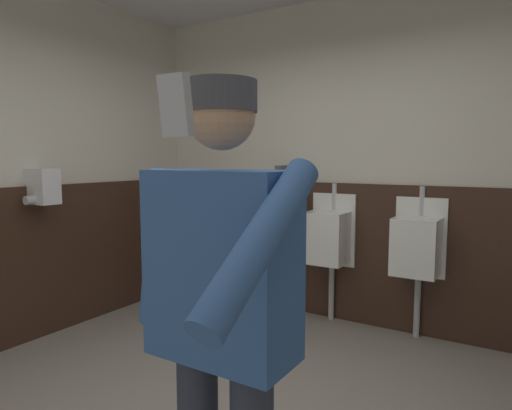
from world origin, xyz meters
TOP-DOWN VIEW (x-y plane):
  - wall_back at (0.00, 2.00)m, footprint 4.74×0.12m
  - wainscot_band_back at (0.00, 1.92)m, footprint 4.14×0.03m
  - wainscot_band_left at (-2.05, 0.00)m, footprint 0.03×3.87m
  - urinal_left at (-0.93, 1.78)m, footprint 0.40×0.34m
  - urinal_middle at (-0.18, 1.78)m, footprint 0.40×0.34m
  - urinal_right at (0.57, 1.78)m, footprint 0.40×0.34m
  - privacy_divider_panel at (-0.55, 1.71)m, footprint 0.04×0.40m
  - person at (0.50, -0.72)m, footprint 0.69×0.60m
  - cell_phone at (0.77, -1.23)m, footprint 0.06×0.04m
  - hand_dryer at (-1.95, 0.23)m, footprint 0.24×0.23m

SIDE VIEW (x-z plane):
  - wainscot_band_back at x=0.00m, z-range 0.00..1.24m
  - wainscot_band_left at x=-2.05m, z-range 0.00..1.24m
  - urinal_left at x=-0.93m, z-range 0.16..1.40m
  - urinal_middle at x=-0.18m, z-range 0.16..1.40m
  - urinal_right at x=0.57m, z-range 0.16..1.40m
  - privacy_divider_panel at x=-0.55m, z-range 0.50..1.40m
  - person at x=0.50m, z-range 0.15..1.85m
  - hand_dryer at x=-1.95m, z-range 1.10..1.38m
  - wall_back at x=0.00m, z-range 0.00..2.86m
  - cell_phone at x=0.77m, z-range 1.50..1.61m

